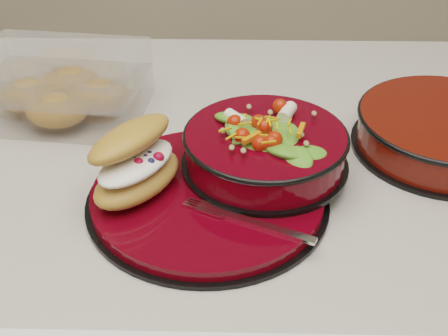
{
  "coord_description": "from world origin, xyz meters",
  "views": [
    {
      "loc": [
        0.07,
        -0.76,
        1.38
      ],
      "look_at": [
        0.06,
        -0.12,
        0.94
      ],
      "focal_mm": 50.0,
      "sensor_mm": 36.0,
      "label": 1
    }
  ],
  "objects_px": {
    "croissant": "(137,162)",
    "pastry_box": "(63,88)",
    "salad_bowl": "(265,143)",
    "fork": "(251,222)",
    "dinner_plate": "(208,197)",
    "extra_bowl": "(446,130)"
  },
  "relations": [
    {
      "from": "fork",
      "to": "pastry_box",
      "type": "bearing_deg",
      "value": 69.59
    },
    {
      "from": "salad_bowl",
      "to": "fork",
      "type": "bearing_deg",
      "value": -99.38
    },
    {
      "from": "croissant",
      "to": "fork",
      "type": "bearing_deg",
      "value": -82.15
    },
    {
      "from": "dinner_plate",
      "to": "pastry_box",
      "type": "bearing_deg",
      "value": 135.71
    },
    {
      "from": "salad_bowl",
      "to": "fork",
      "type": "distance_m",
      "value": 0.12
    },
    {
      "from": "dinner_plate",
      "to": "pastry_box",
      "type": "distance_m",
      "value": 0.32
    },
    {
      "from": "salad_bowl",
      "to": "pastry_box",
      "type": "height_order",
      "value": "salad_bowl"
    },
    {
      "from": "salad_bowl",
      "to": "croissant",
      "type": "bearing_deg",
      "value": -161.77
    },
    {
      "from": "croissant",
      "to": "pastry_box",
      "type": "xyz_separation_m",
      "value": [
        -0.14,
        0.22,
        -0.02
      ]
    },
    {
      "from": "croissant",
      "to": "pastry_box",
      "type": "distance_m",
      "value": 0.26
    },
    {
      "from": "dinner_plate",
      "to": "croissant",
      "type": "distance_m",
      "value": 0.1
    },
    {
      "from": "dinner_plate",
      "to": "salad_bowl",
      "type": "distance_m",
      "value": 0.1
    },
    {
      "from": "croissant",
      "to": "pastry_box",
      "type": "bearing_deg",
      "value": 66.47
    },
    {
      "from": "salad_bowl",
      "to": "fork",
      "type": "height_order",
      "value": "salad_bowl"
    },
    {
      "from": "fork",
      "to": "extra_bowl",
      "type": "distance_m",
      "value": 0.34
    },
    {
      "from": "croissant",
      "to": "extra_bowl",
      "type": "distance_m",
      "value": 0.43
    },
    {
      "from": "pastry_box",
      "to": "salad_bowl",
      "type": "bearing_deg",
      "value": -23.15
    },
    {
      "from": "dinner_plate",
      "to": "salad_bowl",
      "type": "relative_size",
      "value": 1.4
    },
    {
      "from": "dinner_plate",
      "to": "pastry_box",
      "type": "height_order",
      "value": "pastry_box"
    },
    {
      "from": "salad_bowl",
      "to": "croissant",
      "type": "xyz_separation_m",
      "value": [
        -0.16,
        -0.05,
        0.0
      ]
    },
    {
      "from": "croissant",
      "to": "pastry_box",
      "type": "height_order",
      "value": "croissant"
    },
    {
      "from": "dinner_plate",
      "to": "fork",
      "type": "bearing_deg",
      "value": -49.51
    }
  ]
}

